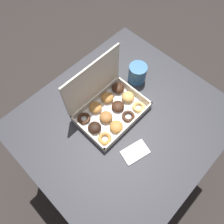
{
  "coord_description": "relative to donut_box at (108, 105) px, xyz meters",
  "views": [
    {
      "loc": [
        -0.37,
        -0.28,
        1.72
      ],
      "look_at": [
        -0.01,
        0.06,
        0.79
      ],
      "focal_mm": 35.0,
      "sensor_mm": 36.0,
      "label": 1
    }
  ],
  "objects": [
    {
      "name": "coffee_mug",
      "position": [
        0.24,
        0.02,
        0.0
      ],
      "size": [
        0.09,
        0.09,
        0.1
      ],
      "color": "teal",
      "rests_on": "dining_table"
    },
    {
      "name": "paper_napkin",
      "position": [
        -0.07,
        -0.24,
        -0.05
      ],
      "size": [
        0.13,
        0.1,
        0.01
      ],
      "color": "white",
      "rests_on": "dining_table"
    },
    {
      "name": "dining_table",
      "position": [
        0.01,
        -0.09,
        -0.17
      ],
      "size": [
        0.95,
        0.86,
        0.77
      ],
      "color": "#2D2D33",
      "rests_on": "ground_plane"
    },
    {
      "name": "ground_plane",
      "position": [
        0.01,
        -0.09,
        -0.82
      ],
      "size": [
        8.0,
        8.0,
        0.0
      ],
      "primitive_type": "plane",
      "color": "#2D2826"
    },
    {
      "name": "donut_box",
      "position": [
        0.0,
        0.0,
        0.0
      ],
      "size": [
        0.33,
        0.24,
        0.27
      ],
      "color": "white",
      "rests_on": "dining_table"
    }
  ]
}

